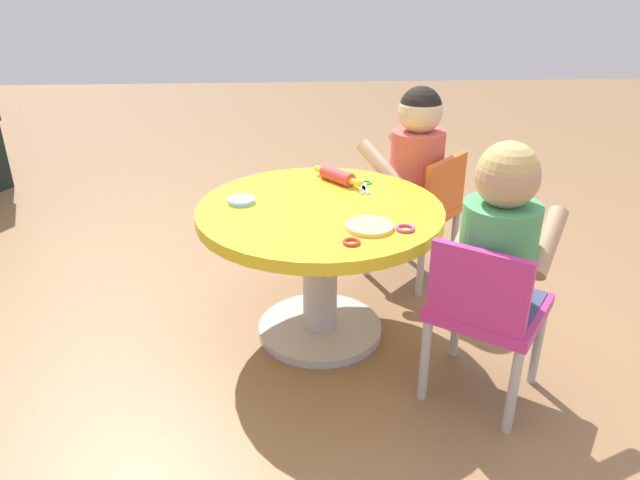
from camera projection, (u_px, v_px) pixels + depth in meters
ground_plane at (320, 331)px, 2.10m from camera, size 10.00×10.00×0.00m
craft_table at (320, 242)px, 1.95m from camera, size 0.81×0.81×0.49m
child_chair_left at (485, 310)px, 1.66m from camera, size 0.42×0.42×0.54m
seated_child_left at (500, 233)px, 1.59m from camera, size 0.44×0.42×0.51m
child_chair_right at (421, 209)px, 2.35m from camera, size 0.42×0.42×0.54m
seated_child_right at (416, 153)px, 2.28m from camera, size 0.43×0.44×0.51m
rolling_pin at (337, 176)px, 2.10m from camera, size 0.19×0.16×0.05m
craft_scissors at (363, 185)px, 2.07m from camera, size 0.14×0.07×0.01m
playdough_blob_0 at (369, 226)px, 1.74m from camera, size 0.15×0.15×0.01m
playdough_blob_1 at (241, 201)px, 1.92m from camera, size 0.09×0.09×0.02m
cookie_cutter_0 at (352, 242)px, 1.64m from camera, size 0.05×0.05×0.01m
cookie_cutter_1 at (405, 228)px, 1.72m from camera, size 0.06×0.06×0.01m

